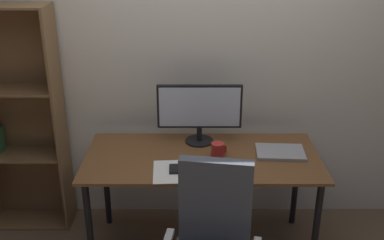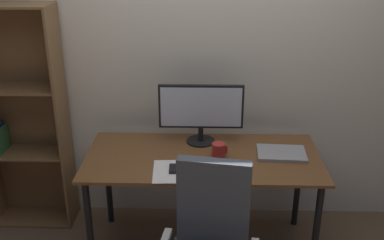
{
  "view_description": "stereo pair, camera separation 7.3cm",
  "coord_description": "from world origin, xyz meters",
  "px_view_note": "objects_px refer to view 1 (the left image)",
  "views": [
    {
      "loc": [
        -0.07,
        -2.69,
        2.13
      ],
      "look_at": [
        -0.07,
        -0.05,
        1.02
      ],
      "focal_mm": 42.53,
      "sensor_mm": 36.0,
      "label": 1
    },
    {
      "loc": [
        0.0,
        -2.69,
        2.13
      ],
      "look_at": [
        -0.07,
        -0.05,
        1.02
      ],
      "focal_mm": 42.53,
      "sensor_mm": 36.0,
      "label": 2
    }
  ],
  "objects_px": {
    "desk": "(202,167)",
    "laptop": "(280,152)",
    "bookshelf": "(19,123)",
    "monitor": "(199,110)",
    "coffee_mug": "(218,149)",
    "keyboard": "(192,169)",
    "mouse": "(228,167)"
  },
  "relations": [
    {
      "from": "keyboard",
      "to": "mouse",
      "type": "xyz_separation_m",
      "value": [
        0.22,
        0.01,
        0.01
      ]
    },
    {
      "from": "mouse",
      "to": "laptop",
      "type": "height_order",
      "value": "mouse"
    },
    {
      "from": "keyboard",
      "to": "mouse",
      "type": "height_order",
      "value": "mouse"
    },
    {
      "from": "coffee_mug",
      "to": "bookshelf",
      "type": "distance_m",
      "value": 1.48
    },
    {
      "from": "keyboard",
      "to": "mouse",
      "type": "relative_size",
      "value": 3.02
    },
    {
      "from": "keyboard",
      "to": "bookshelf",
      "type": "distance_m",
      "value": 1.39
    },
    {
      "from": "desk",
      "to": "keyboard",
      "type": "bearing_deg",
      "value": -108.67
    },
    {
      "from": "coffee_mug",
      "to": "laptop",
      "type": "xyz_separation_m",
      "value": [
        0.42,
        0.03,
        -0.04
      ]
    },
    {
      "from": "mouse",
      "to": "desk",
      "type": "bearing_deg",
      "value": 114.73
    },
    {
      "from": "desk",
      "to": "laptop",
      "type": "xyz_separation_m",
      "value": [
        0.52,
        0.03,
        0.09
      ]
    },
    {
      "from": "coffee_mug",
      "to": "desk",
      "type": "bearing_deg",
      "value": -178.62
    },
    {
      "from": "desk",
      "to": "laptop",
      "type": "distance_m",
      "value": 0.53
    },
    {
      "from": "keyboard",
      "to": "coffee_mug",
      "type": "xyz_separation_m",
      "value": [
        0.17,
        0.19,
        0.04
      ]
    },
    {
      "from": "keyboard",
      "to": "monitor",
      "type": "bearing_deg",
      "value": 80.73
    },
    {
      "from": "mouse",
      "to": "coffee_mug",
      "type": "height_order",
      "value": "coffee_mug"
    },
    {
      "from": "monitor",
      "to": "coffee_mug",
      "type": "height_order",
      "value": "monitor"
    },
    {
      "from": "monitor",
      "to": "desk",
      "type": "bearing_deg",
      "value": -85.73
    },
    {
      "from": "monitor",
      "to": "mouse",
      "type": "relative_size",
      "value": 6.09
    },
    {
      "from": "desk",
      "to": "keyboard",
      "type": "xyz_separation_m",
      "value": [
        -0.07,
        -0.19,
        0.09
      ]
    },
    {
      "from": "monitor",
      "to": "keyboard",
      "type": "bearing_deg",
      "value": -96.73
    },
    {
      "from": "mouse",
      "to": "bookshelf",
      "type": "height_order",
      "value": "bookshelf"
    },
    {
      "from": "desk",
      "to": "keyboard",
      "type": "height_order",
      "value": "keyboard"
    },
    {
      "from": "monitor",
      "to": "bookshelf",
      "type": "height_order",
      "value": "bookshelf"
    },
    {
      "from": "coffee_mug",
      "to": "bookshelf",
      "type": "height_order",
      "value": "bookshelf"
    },
    {
      "from": "keyboard",
      "to": "bookshelf",
      "type": "height_order",
      "value": "bookshelf"
    },
    {
      "from": "bookshelf",
      "to": "keyboard",
      "type": "bearing_deg",
      "value": -23.52
    },
    {
      "from": "bookshelf",
      "to": "laptop",
      "type": "bearing_deg",
      "value": -9.96
    },
    {
      "from": "coffee_mug",
      "to": "keyboard",
      "type": "bearing_deg",
      "value": -130.74
    },
    {
      "from": "desk",
      "to": "bookshelf",
      "type": "bearing_deg",
      "value": 164.9
    },
    {
      "from": "desk",
      "to": "keyboard",
      "type": "distance_m",
      "value": 0.22
    },
    {
      "from": "mouse",
      "to": "laptop",
      "type": "distance_m",
      "value": 0.42
    },
    {
      "from": "coffee_mug",
      "to": "mouse",
      "type": "bearing_deg",
      "value": -72.57
    }
  ]
}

